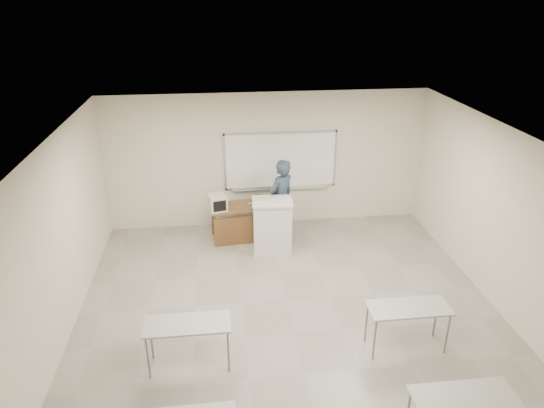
{
  "coord_description": "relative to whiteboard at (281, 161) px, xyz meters",
  "views": [
    {
      "loc": [
        -1.06,
        -6.04,
        5.0
      ],
      "look_at": [
        -0.1,
        2.2,
        1.26
      ],
      "focal_mm": 32.0,
      "sensor_mm": 36.0,
      "label": 1
    }
  ],
  "objects": [
    {
      "name": "student_desks",
      "position": [
        -0.3,
        -5.32,
        -0.81
      ],
      "size": [
        4.4,
        2.2,
        0.73
      ],
      "color": "#9A9996",
      "rests_on": "floor"
    },
    {
      "name": "laptop",
      "position": [
        -0.53,
        -0.79,
        -0.67
      ],
      "size": [
        0.32,
        0.3,
        0.24
      ],
      "rotation": [
        0.0,
        0.0,
        -0.38
      ],
      "color": "black",
      "rests_on": "instructor_desk"
    },
    {
      "name": "floor",
      "position": [
        -0.3,
        -3.97,
        -1.49
      ],
      "size": [
        7.0,
        8.0,
        0.01
      ],
      "primitive_type": "cube",
      "color": "gray",
      "rests_on": "ground"
    },
    {
      "name": "instructor_desk",
      "position": [
        -0.93,
        -0.78,
        -0.96
      ],
      "size": [
        1.3,
        0.65,
        0.75
      ],
      "rotation": [
        0.0,
        0.0,
        0.09
      ],
      "color": "brown",
      "rests_on": "floor"
    },
    {
      "name": "podium",
      "position": [
        -0.34,
        -1.31,
        -0.92
      ],
      "size": [
        0.8,
        0.58,
        1.12
      ],
      "rotation": [
        0.0,
        0.0,
        -0.07
      ],
      "color": "silver",
      "rests_on": "floor"
    },
    {
      "name": "mouse",
      "position": [
        -0.73,
        -0.62,
        -0.71
      ],
      "size": [
        0.1,
        0.08,
        0.04
      ],
      "primitive_type": "ellipsoid",
      "rotation": [
        0.0,
        0.0,
        0.25
      ],
      "color": "#9D9FA5",
      "rests_on": "instructor_desk"
    },
    {
      "name": "keyboard",
      "position": [
        -0.49,
        -1.23,
        -0.34
      ],
      "size": [
        0.51,
        0.27,
        0.03
      ],
      "primitive_type": "cube",
      "rotation": [
        0.0,
        0.0,
        0.24
      ],
      "color": "#B9B699",
      "rests_on": "podium"
    },
    {
      "name": "presenter",
      "position": [
        -0.09,
        -0.8,
        -0.59
      ],
      "size": [
        0.78,
        0.74,
        1.79
      ],
      "primitive_type": "imported",
      "rotation": [
        0.0,
        0.0,
        3.8
      ],
      "color": "black",
      "rests_on": "floor"
    },
    {
      "name": "crt_monitor",
      "position": [
        -1.43,
        -0.79,
        -0.57
      ],
      "size": [
        0.35,
        0.4,
        0.34
      ],
      "rotation": [
        0.0,
        0.0,
        0.24
      ],
      "color": "#B9B699",
      "rests_on": "instructor_desk"
    },
    {
      "name": "whiteboard",
      "position": [
        0.0,
        0.0,
        0.0
      ],
      "size": [
        2.48,
        0.1,
        1.31
      ],
      "color": "white",
      "rests_on": "floor"
    }
  ]
}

